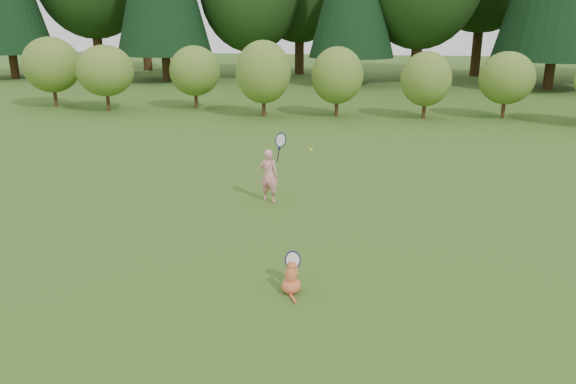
# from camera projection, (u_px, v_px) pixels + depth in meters

# --- Properties ---
(ground) EXTENTS (100.00, 100.00, 0.00)m
(ground) POSITION_uv_depth(u_px,v_px,m) (267.00, 247.00, 9.10)
(ground) COLOR #2E5217
(ground) RESTS_ON ground
(shrub_row) EXTENTS (28.00, 3.00, 2.80)m
(shrub_row) POSITION_uv_depth(u_px,v_px,m) (341.00, 78.00, 20.90)
(shrub_row) COLOR #4E6D21
(shrub_row) RESTS_ON ground
(child) EXTENTS (0.65, 0.45, 1.60)m
(child) POSITION_uv_depth(u_px,v_px,m) (269.00, 174.00, 11.21)
(child) COLOR pink
(child) RESTS_ON ground
(cat) EXTENTS (0.32, 0.65, 0.60)m
(cat) POSITION_uv_depth(u_px,v_px,m) (291.00, 276.00, 7.55)
(cat) COLOR #B54722
(cat) RESTS_ON ground
(tennis_ball) EXTENTS (0.06, 0.06, 0.06)m
(tennis_ball) POSITION_uv_depth(u_px,v_px,m) (311.00, 150.00, 10.43)
(tennis_ball) COLOR #BEDE1A
(tennis_ball) RESTS_ON ground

